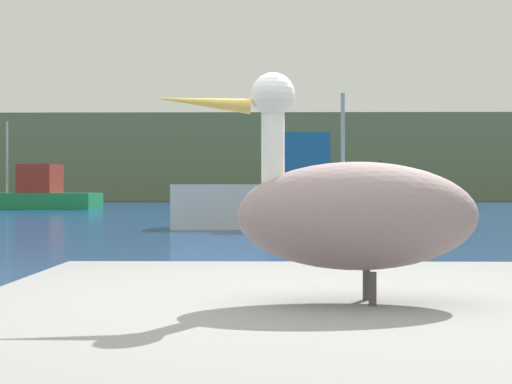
# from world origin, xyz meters

# --- Properties ---
(hillside_backdrop) EXTENTS (140.00, 16.09, 8.18)m
(hillside_backdrop) POSITION_xyz_m (0.00, 72.36, 4.09)
(hillside_backdrop) COLOR #6B7A51
(hillside_backdrop) RESTS_ON ground
(pelican) EXTENTS (1.26, 0.44, 0.89)m
(pelican) POSITION_xyz_m (0.48, -0.04, 1.07)
(pelican) COLOR gray
(pelican) RESTS_ON pier_dock
(fishing_boat_white) EXTENTS (6.27, 2.10, 3.93)m
(fishing_boat_white) POSITION_xyz_m (0.64, 18.32, 0.94)
(fishing_boat_white) COLOR white
(fishing_boat_white) RESTS_ON ground
(fishing_boat_green) EXTENTS (6.93, 3.17, 4.96)m
(fishing_boat_green) POSITION_xyz_m (-12.56, 37.87, 0.85)
(fishing_boat_green) COLOR #1E8C4C
(fishing_boat_green) RESTS_ON ground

